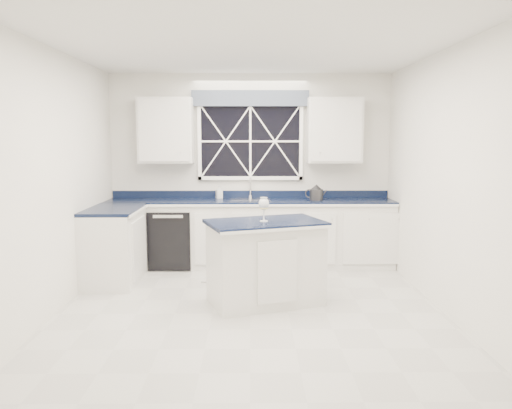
{
  "coord_description": "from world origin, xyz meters",
  "views": [
    {
      "loc": [
        0.01,
        -4.95,
        1.8
      ],
      "look_at": [
        0.06,
        0.4,
        1.08
      ],
      "focal_mm": 35.0,
      "sensor_mm": 36.0,
      "label": 1
    }
  ],
  "objects_px": {
    "kettle": "(316,193)",
    "soap_bottle": "(219,192)",
    "dishwasher": "(172,237)",
    "island": "(265,262)",
    "wine_glass": "(264,205)",
    "faucet": "(250,187)"
  },
  "relations": [
    {
      "from": "kettle",
      "to": "soap_bottle",
      "type": "distance_m",
      "value": 1.38
    },
    {
      "from": "dishwasher",
      "to": "island",
      "type": "height_order",
      "value": "island"
    },
    {
      "from": "wine_glass",
      "to": "island",
      "type": "bearing_deg",
      "value": 59.94
    },
    {
      "from": "soap_bottle",
      "to": "wine_glass",
      "type": "bearing_deg",
      "value": -71.99
    },
    {
      "from": "faucet",
      "to": "island",
      "type": "relative_size",
      "value": 0.22
    },
    {
      "from": "wine_glass",
      "to": "faucet",
      "type": "bearing_deg",
      "value": 94.56
    },
    {
      "from": "dishwasher",
      "to": "kettle",
      "type": "bearing_deg",
      "value": -0.76
    },
    {
      "from": "kettle",
      "to": "faucet",
      "type": "bearing_deg",
      "value": -175.31
    },
    {
      "from": "island",
      "to": "soap_bottle",
      "type": "relative_size",
      "value": 7.61
    },
    {
      "from": "faucet",
      "to": "kettle",
      "type": "distance_m",
      "value": 0.94
    },
    {
      "from": "faucet",
      "to": "island",
      "type": "xyz_separation_m",
      "value": [
        0.16,
        -1.79,
        -0.64
      ]
    },
    {
      "from": "kettle",
      "to": "soap_bottle",
      "type": "bearing_deg",
      "value": -170.91
    },
    {
      "from": "soap_bottle",
      "to": "island",
      "type": "bearing_deg",
      "value": -71.21
    },
    {
      "from": "soap_bottle",
      "to": "faucet",
      "type": "bearing_deg",
      "value": 0.06
    },
    {
      "from": "island",
      "to": "kettle",
      "type": "bearing_deg",
      "value": 45.42
    },
    {
      "from": "kettle",
      "to": "wine_glass",
      "type": "bearing_deg",
      "value": -97.34
    },
    {
      "from": "dishwasher",
      "to": "soap_bottle",
      "type": "xyz_separation_m",
      "value": [
        0.65,
        0.19,
        0.62
      ]
    },
    {
      "from": "dishwasher",
      "to": "faucet",
      "type": "height_order",
      "value": "faucet"
    },
    {
      "from": "kettle",
      "to": "soap_bottle",
      "type": "height_order",
      "value": "kettle"
    },
    {
      "from": "dishwasher",
      "to": "soap_bottle",
      "type": "bearing_deg",
      "value": 16.56
    },
    {
      "from": "dishwasher",
      "to": "kettle",
      "type": "distance_m",
      "value": 2.11
    },
    {
      "from": "soap_bottle",
      "to": "kettle",
      "type": "bearing_deg",
      "value": -9.2
    }
  ]
}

